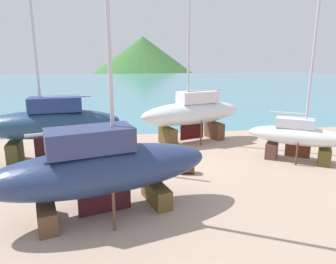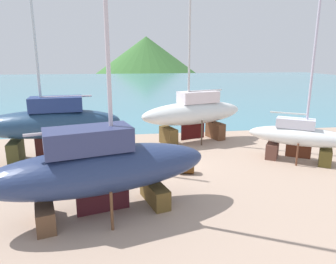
# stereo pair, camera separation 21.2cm
# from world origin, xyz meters

# --- Properties ---
(ground_plane) EXTENTS (45.58, 45.58, 0.00)m
(ground_plane) POSITION_xyz_m (0.00, -3.18, 0.00)
(ground_plane) COLOR tan
(sea_water) EXTENTS (146.98, 95.91, 0.01)m
(sea_water) POSITION_xyz_m (0.00, 56.17, 0.00)
(sea_water) COLOR teal
(sea_water) RESTS_ON ground
(headland_hill) EXTENTS (101.47, 101.47, 36.18)m
(headland_hill) POSITION_xyz_m (12.29, 173.52, 0.00)
(headland_hill) COLOR #3B6F32
(headland_hill) RESTS_ON ground
(sailboat_small_center) EXTENTS (6.22, 4.94, 9.82)m
(sailboat_small_center) POSITION_xyz_m (8.71, -0.29, 1.63)
(sailboat_small_center) COLOR brown
(sailboat_small_center) RESTS_ON ground
(sailboat_far_slipway) EXTENTS (9.91, 5.22, 13.81)m
(sailboat_far_slipway) POSITION_xyz_m (-3.34, -5.38, 2.06)
(sailboat_far_slipway) COLOR brown
(sailboat_far_slipway) RESTS_ON ground
(sailboat_large_starboard) EXTENTS (8.97, 4.99, 15.15)m
(sailboat_large_starboard) POSITION_xyz_m (3.11, 5.38, 2.31)
(sailboat_large_starboard) COLOR brown
(sailboat_large_starboard) RESTS_ON ground
(sailboat_mid_port) EXTENTS (9.16, 3.69, 13.80)m
(sailboat_mid_port) POSITION_xyz_m (-6.96, 2.38, 2.40)
(sailboat_mid_port) COLOR #434120
(sailboat_mid_port) RESTS_ON ground
(barrel_rust_mid) EXTENTS (0.99, 1.13, 0.66)m
(barrel_rust_mid) POSITION_xyz_m (-2.08, 3.78, 0.33)
(barrel_rust_mid) COLOR brown
(barrel_rust_mid) RESTS_ON ground
(barrel_tipped_left) EXTENTS (1.04, 0.86, 0.67)m
(barrel_tipped_left) POSITION_xyz_m (1.18, -1.36, 0.33)
(barrel_tipped_left) COLOR #5A3514
(barrel_tipped_left) RESTS_ON ground
(timber_long_fore) EXTENTS (0.16, 1.97, 0.17)m
(timber_long_fore) POSITION_xyz_m (12.60, 2.78, 0.08)
(timber_long_fore) COLOR brown
(timber_long_fore) RESTS_ON ground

